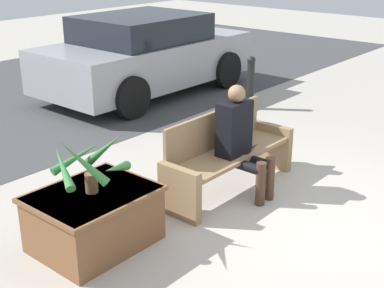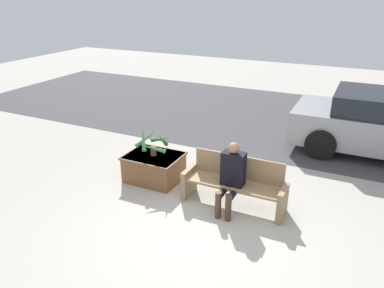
{
  "view_description": "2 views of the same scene",
  "coord_description": "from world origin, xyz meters",
  "px_view_note": "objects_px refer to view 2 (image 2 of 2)",
  "views": [
    {
      "loc": [
        -4.21,
        -2.18,
        2.61
      ],
      "look_at": [
        -0.43,
        1.03,
        0.71
      ],
      "focal_mm": 50.0,
      "sensor_mm": 36.0,
      "label": 1
    },
    {
      "loc": [
        1.98,
        -4.38,
        3.51
      ],
      "look_at": [
        -0.83,
        1.47,
        0.8
      ],
      "focal_mm": 35.0,
      "sensor_mm": 36.0,
      "label": 2
    }
  ],
  "objects_px": {
    "parked_car": "(384,124)",
    "potted_plant": "(153,142)",
    "planter_box": "(154,167)",
    "bench": "(235,183)",
    "person_seated": "(231,175)"
  },
  "relations": [
    {
      "from": "parked_car",
      "to": "potted_plant",
      "type": "bearing_deg",
      "value": -140.18
    },
    {
      "from": "planter_box",
      "to": "parked_car",
      "type": "bearing_deg",
      "value": 39.91
    },
    {
      "from": "bench",
      "to": "planter_box",
      "type": "relative_size",
      "value": 1.68
    },
    {
      "from": "bench",
      "to": "parked_car",
      "type": "relative_size",
      "value": 0.45
    },
    {
      "from": "planter_box",
      "to": "potted_plant",
      "type": "height_order",
      "value": "potted_plant"
    },
    {
      "from": "parked_car",
      "to": "planter_box",
      "type": "bearing_deg",
      "value": -140.09
    },
    {
      "from": "person_seated",
      "to": "planter_box",
      "type": "distance_m",
      "value": 1.8
    },
    {
      "from": "potted_plant",
      "to": "parked_car",
      "type": "height_order",
      "value": "parked_car"
    },
    {
      "from": "planter_box",
      "to": "parked_car",
      "type": "relative_size",
      "value": 0.27
    },
    {
      "from": "bench",
      "to": "parked_car",
      "type": "height_order",
      "value": "parked_car"
    },
    {
      "from": "planter_box",
      "to": "parked_car",
      "type": "xyz_separation_m",
      "value": [
        4.0,
        3.34,
        0.42
      ]
    },
    {
      "from": "potted_plant",
      "to": "parked_car",
      "type": "bearing_deg",
      "value": 39.82
    },
    {
      "from": "potted_plant",
      "to": "bench",
      "type": "bearing_deg",
      "value": -6.24
    },
    {
      "from": "person_seated",
      "to": "planter_box",
      "type": "height_order",
      "value": "person_seated"
    },
    {
      "from": "potted_plant",
      "to": "parked_car",
      "type": "distance_m",
      "value": 5.21
    }
  ]
}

